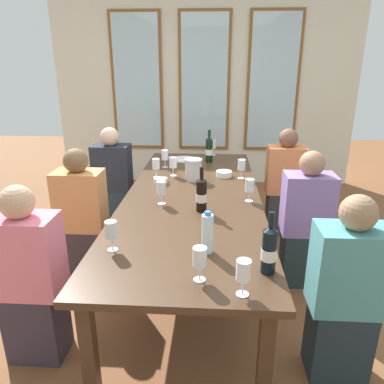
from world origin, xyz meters
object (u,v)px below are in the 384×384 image
at_px(seated_person_2, 82,219).
at_px(seated_person_4, 113,183).
at_px(water_bottle, 207,233).
at_px(seated_person_0, 30,280).
at_px(wine_bottle_1, 209,150).
at_px(wine_glass_6, 244,272).
at_px(wine_glass_4, 161,189).
at_px(seated_person_3, 305,223).
at_px(wine_glass_1, 111,230).
at_px(dining_table, 192,203).
at_px(tasting_bowl_0, 161,181).
at_px(metal_pitcher, 193,169).
at_px(seated_person_1, 345,296).
at_px(wine_glass_9, 173,163).
at_px(wine_glass_0, 200,258).
at_px(wine_glass_5, 156,165).
at_px(wine_glass_2, 165,156).
at_px(wine_bottle_2, 269,250).
at_px(wine_glass_8, 249,186).
at_px(seated_person_5, 284,185).
at_px(wine_bottle_0, 201,194).
at_px(wine_glass_7, 213,145).
at_px(white_plate_0, 184,159).
at_px(wine_glass_3, 242,165).
at_px(tasting_bowl_1, 224,174).

relative_size(seated_person_2, seated_person_4, 1.00).
xyz_separation_m(water_bottle, seated_person_0, (-1.03, -0.02, -0.33)).
xyz_separation_m(wine_bottle_1, water_bottle, (0.03, -1.93, -0.02)).
relative_size(wine_glass_6, seated_person_0, 0.16).
relative_size(wine_glass_4, seated_person_3, 0.16).
height_order(wine_glass_1, seated_person_2, seated_person_2).
xyz_separation_m(dining_table, tasting_bowl_0, (-0.29, 0.28, 0.08)).
bearing_deg(dining_table, wine_glass_1, -113.17).
relative_size(metal_pitcher, seated_person_1, 0.17).
height_order(wine_glass_9, seated_person_4, seated_person_4).
xyz_separation_m(wine_bottle_1, wine_glass_0, (-0.00, -2.21, -0.01)).
bearing_deg(wine_glass_4, wine_glass_6, -64.32).
xyz_separation_m(wine_glass_5, wine_glass_6, (0.66, -1.73, 0.00)).
bearing_deg(wine_glass_2, seated_person_0, -108.49).
bearing_deg(wine_glass_2, wine_glass_4, -83.90).
height_order(wine_bottle_2, wine_glass_8, wine_bottle_2).
relative_size(dining_table, seated_person_2, 2.50).
height_order(seated_person_3, seated_person_5, same).
xyz_separation_m(wine_bottle_2, wine_glass_0, (-0.34, -0.09, -0.00)).
height_order(wine_bottle_0, wine_glass_4, wine_bottle_0).
relative_size(tasting_bowl_0, wine_glass_4, 0.66).
bearing_deg(wine_bottle_0, wine_glass_7, 87.75).
height_order(dining_table, water_bottle, water_bottle).
distance_m(wine_glass_7, seated_person_0, 2.49).
bearing_deg(white_plate_0, seated_person_1, -62.77).
bearing_deg(wine_bottle_1, seated_person_0, -117.25).
bearing_deg(seated_person_4, seated_person_2, -90.00).
relative_size(wine_glass_6, seated_person_2, 0.16).
bearing_deg(seated_person_3, wine_bottle_0, -159.23).
bearing_deg(wine_glass_9, seated_person_2, -141.24).
bearing_deg(wine_bottle_2, metal_pitcher, 107.23).
height_order(wine_glass_0, wine_glass_9, same).
relative_size(white_plate_0, wine_glass_5, 1.53).
bearing_deg(wine_glass_1, wine_glass_6, -28.05).
height_order(white_plate_0, wine_bottle_1, wine_bottle_1).
height_order(wine_glass_4, wine_glass_5, same).
bearing_deg(wine_glass_3, wine_bottle_0, -112.79).
bearing_deg(wine_bottle_2, wine_glass_7, 97.07).
xyz_separation_m(wine_glass_4, seated_person_4, (-0.68, 1.11, -0.33)).
bearing_deg(wine_glass_2, wine_bottle_1, 28.73).
height_order(white_plate_0, tasting_bowl_1, tasting_bowl_1).
height_order(wine_bottle_2, seated_person_3, seated_person_3).
bearing_deg(wine_bottle_1, wine_glass_9, -121.57).
height_order(wine_glass_9, seated_person_5, seated_person_5).
relative_size(wine_glass_1, wine_glass_2, 1.00).
xyz_separation_m(dining_table, wine_glass_0, (0.11, -1.17, 0.18)).
relative_size(wine_glass_8, wine_glass_9, 1.00).
bearing_deg(seated_person_0, tasting_bowl_1, 51.38).
relative_size(wine_bottle_0, seated_person_2, 0.29).
bearing_deg(seated_person_2, wine_glass_9, 38.76).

